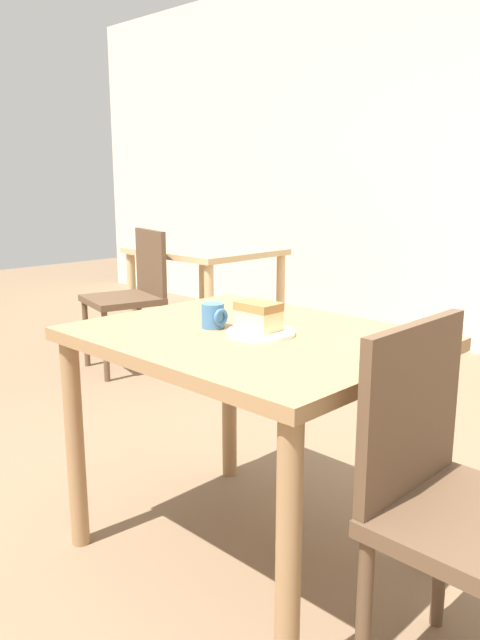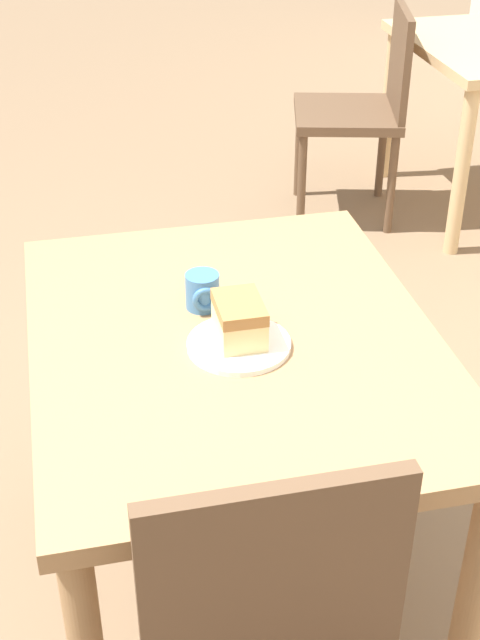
{
  "view_description": "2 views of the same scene",
  "coord_description": "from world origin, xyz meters",
  "px_view_note": "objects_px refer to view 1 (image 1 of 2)",
  "views": [
    {
      "loc": [
        1.12,
        -1.19,
        1.21
      ],
      "look_at": [
        -0.16,
        0.12,
        0.79
      ],
      "focal_mm": 35.0,
      "sensor_mm": 36.0,
      "label": 1
    },
    {
      "loc": [
        1.32,
        -0.17,
        1.74
      ],
      "look_at": [
        -0.16,
        0.16,
        0.78
      ],
      "focal_mm": 50.0,
      "sensor_mm": 36.0,
      "label": 2
    }
  ],
  "objects_px": {
    "dining_table_far": "(205,265)",
    "chair_near_window": "(460,500)",
    "chair_far_corner": "(132,292)",
    "dining_table_near": "(251,367)",
    "coffee_mug": "(214,316)",
    "cake_slice": "(258,316)",
    "plate": "(261,333)"
  },
  "relations": [
    {
      "from": "chair_far_corner",
      "to": "coffee_mug",
      "type": "bearing_deg",
      "value": -14.91
    },
    {
      "from": "plate",
      "to": "cake_slice",
      "type": "relative_size",
      "value": 1.62
    },
    {
      "from": "dining_table_far",
      "to": "coffee_mug",
      "type": "relative_size",
      "value": 11.69
    },
    {
      "from": "dining_table_far",
      "to": "dining_table_near",
      "type": "bearing_deg",
      "value": -39.24
    },
    {
      "from": "dining_table_far",
      "to": "chair_far_corner",
      "type": "xyz_separation_m",
      "value": [
        -0.04,
        -0.6,
        -0.12
      ]
    },
    {
      "from": "chair_near_window",
      "to": "cake_slice",
      "type": "relative_size",
      "value": 7.01
    },
    {
      "from": "chair_far_corner",
      "to": "cake_slice",
      "type": "distance_m",
      "value": 2.25
    },
    {
      "from": "chair_near_window",
      "to": "plate",
      "type": "height_order",
      "value": "chair_near_window"
    },
    {
      "from": "chair_near_window",
      "to": "chair_far_corner",
      "type": "xyz_separation_m",
      "value": [
        -2.69,
        1.05,
        0.0
      ]
    },
    {
      "from": "dining_table_near",
      "to": "plate",
      "type": "height_order",
      "value": "plate"
    },
    {
      "from": "dining_table_near",
      "to": "plate",
      "type": "bearing_deg",
      "value": 0.72
    },
    {
      "from": "dining_table_far",
      "to": "cake_slice",
      "type": "bearing_deg",
      "value": -38.78
    },
    {
      "from": "dining_table_near",
      "to": "coffee_mug",
      "type": "relative_size",
      "value": 13.02
    },
    {
      "from": "chair_far_corner",
      "to": "cake_slice",
      "type": "height_order",
      "value": "chair_far_corner"
    },
    {
      "from": "dining_table_far",
      "to": "chair_near_window",
      "type": "relative_size",
      "value": 1.02
    },
    {
      "from": "cake_slice",
      "to": "coffee_mug",
      "type": "xyz_separation_m",
      "value": [
        -0.15,
        -0.05,
        -0.02
      ]
    },
    {
      "from": "dining_table_far",
      "to": "plate",
      "type": "height_order",
      "value": "plate"
    },
    {
      "from": "chair_far_corner",
      "to": "coffee_mug",
      "type": "xyz_separation_m",
      "value": [
        1.85,
        -1.02,
        0.29
      ]
    },
    {
      "from": "dining_table_far",
      "to": "chair_near_window",
      "type": "height_order",
      "value": "chair_near_window"
    },
    {
      "from": "chair_near_window",
      "to": "cake_slice",
      "type": "distance_m",
      "value": 0.76
    },
    {
      "from": "coffee_mug",
      "to": "cake_slice",
      "type": "bearing_deg",
      "value": 17.22
    },
    {
      "from": "chair_near_window",
      "to": "coffee_mug",
      "type": "xyz_separation_m",
      "value": [
        -0.83,
        0.02,
        0.29
      ]
    },
    {
      "from": "chair_near_window",
      "to": "chair_far_corner",
      "type": "relative_size",
      "value": 1.0
    },
    {
      "from": "dining_table_near",
      "to": "chair_far_corner",
      "type": "distance_m",
      "value": 2.21
    },
    {
      "from": "chair_near_window",
      "to": "plate",
      "type": "distance_m",
      "value": 0.73
    },
    {
      "from": "chair_far_corner",
      "to": "plate",
      "type": "distance_m",
      "value": 2.26
    },
    {
      "from": "dining_table_near",
      "to": "chair_far_corner",
      "type": "bearing_deg",
      "value": 153.52
    },
    {
      "from": "chair_near_window",
      "to": "coffee_mug",
      "type": "distance_m",
      "value": 0.89
    },
    {
      "from": "dining_table_far",
      "to": "cake_slice",
      "type": "relative_size",
      "value": 7.16
    },
    {
      "from": "cake_slice",
      "to": "dining_table_far",
      "type": "bearing_deg",
      "value": 141.22
    },
    {
      "from": "chair_far_corner",
      "to": "coffee_mug",
      "type": "height_order",
      "value": "chair_far_corner"
    },
    {
      "from": "dining_table_near",
      "to": "dining_table_far",
      "type": "xyz_separation_m",
      "value": [
        -1.94,
        1.58,
        -0.03
      ]
    }
  ]
}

